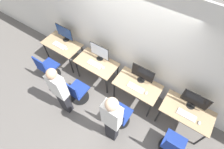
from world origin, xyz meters
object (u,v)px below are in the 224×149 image
Objects in this scene: office_chair_far_left at (48,69)px; keyboard_far_right at (187,115)px; keyboard_left at (95,64)px; mouse_far_right at (199,123)px; mouse_left at (103,68)px; monitor_far_right at (195,100)px; monitor_left at (99,52)px; office_chair_far_right at (172,146)px; keyboard_right at (136,88)px; monitor_far_left at (64,33)px; monitor_right at (142,74)px; mouse_right at (146,93)px; keyboard_far_left at (59,45)px; office_chair_left at (77,92)px; office_chair_right at (119,116)px; mouse_far_left at (66,49)px; person_right at (112,120)px; person_left at (60,91)px.

office_chair_far_left is 2.19× the size of keyboard_far_right.
mouse_far_right is (2.69, -0.04, 0.01)m from keyboard_left.
office_chair_far_left is 1.60m from mouse_left.
monitor_far_right reaches higher than keyboard_left.
monitor_left reaches higher than office_chair_far_right.
office_chair_far_left reaches higher than mouse_far_right.
keyboard_right and keyboard_far_right have the same top height.
monitor_far_left is 1.00× the size of monitor_far_right.
monitor_right is at bearing 168.24° from keyboard_far_right.
monitor_left is 1.37× the size of keyboard_right.
office_chair_far_left reaches higher than mouse_right.
mouse_far_right is (0.27, -0.02, 0.01)m from keyboard_far_right.
office_chair_far_left is at bearing -179.98° from office_chair_far_right.
mouse_far_right is at bearing -0.40° from keyboard_right.
keyboard_far_left is 0.46× the size of office_chair_left.
monitor_far_right is at bearing 90.00° from keyboard_far_right.
monitor_right and monitor_far_right have the same top height.
keyboard_far_right is at bearing -11.76° from monitor_right.
keyboard_far_left is 4.43× the size of mouse_left.
keyboard_left is at bearing -174.44° from monitor_far_right.
mouse_far_left is at bearing 162.47° from office_chair_right.
monitor_right is at bearing 12.35° from mouse_left.
mouse_far_right is at bearing -5.87° from monitor_left.
keyboard_far_right is at bearing -0.15° from keyboard_far_left.
office_chair_left is (1.18, -1.02, -0.60)m from monitor_far_left.
office_chair_left is (-0.03, -0.98, -0.60)m from monitor_left.
mouse_far_left is 2.28m from office_chair_right.
monitor_right is 1.29m from person_right.
person_left is at bearing -169.07° from office_chair_far_right.
mouse_far_right is (1.45, 1.01, -0.25)m from person_right.
keyboard_left is 1.25m from monitor_right.
keyboard_right is 1.00× the size of keyboard_far_right.
mouse_left is at bearing 24.65° from office_chair_far_left.
monitor_right is (2.41, 0.24, 0.24)m from keyboard_far_left.
mouse_far_right is (1.48, -0.27, -0.24)m from monitor_right.
mouse_right is at bearing 66.65° from office_chair_right.
person_left is at bearing -51.71° from mouse_far_left.
monitor_far_left reaches higher than office_chair_far_right.
office_chair_right is 9.71× the size of mouse_far_right.
monitor_far_left is 1.50m from mouse_left.
monitor_left is 0.31× the size of person_right.
office_chair_left is at bearing -32.10° from keyboard_far_left.
mouse_left is 0.06× the size of person_left.
monitor_right reaches higher than keyboard_right.
monitor_far_left is 6.08× the size of mouse_far_right.
office_chair_far_left is (0.04, -0.62, -0.36)m from keyboard_far_left.
keyboard_far_left is 0.72m from office_chair_far_left.
monitor_far_left reaches higher than mouse_far_right.
person_left is (1.13, -1.38, -0.06)m from monitor_far_left.
person_right is at bearing -160.73° from office_chair_far_right.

